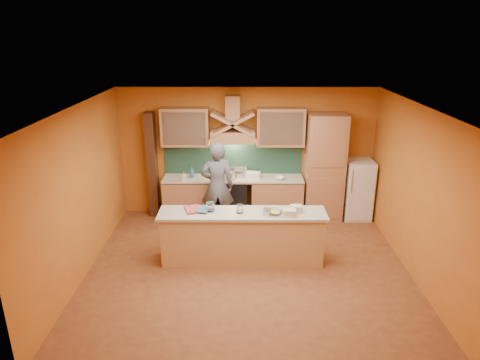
{
  "coord_description": "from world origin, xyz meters",
  "views": [
    {
      "loc": [
        -0.11,
        -6.47,
        3.92
      ],
      "look_at": [
        -0.14,
        0.9,
        1.32
      ],
      "focal_mm": 32.0,
      "sensor_mm": 36.0,
      "label": 1
    }
  ],
  "objects_px": {
    "kitchen_scale": "(267,212)",
    "mixing_bowl": "(274,212)",
    "person": "(217,186)",
    "fridge": "(358,189)",
    "stove": "(233,198)"
  },
  "relations": [
    {
      "from": "kitchen_scale",
      "to": "mixing_bowl",
      "type": "distance_m",
      "value": 0.14
    },
    {
      "from": "stove",
      "to": "mixing_bowl",
      "type": "distance_m",
      "value": 2.18
    },
    {
      "from": "stove",
      "to": "kitchen_scale",
      "type": "distance_m",
      "value": 2.18
    },
    {
      "from": "person",
      "to": "stove",
      "type": "bearing_deg",
      "value": -123.35
    },
    {
      "from": "fridge",
      "to": "person",
      "type": "xyz_separation_m",
      "value": [
        -3.01,
        -0.54,
        0.27
      ]
    },
    {
      "from": "fridge",
      "to": "mixing_bowl",
      "type": "relative_size",
      "value": 4.85
    },
    {
      "from": "stove",
      "to": "fridge",
      "type": "bearing_deg",
      "value": 0.0
    },
    {
      "from": "fridge",
      "to": "kitchen_scale",
      "type": "height_order",
      "value": "fridge"
    },
    {
      "from": "fridge",
      "to": "kitchen_scale",
      "type": "relative_size",
      "value": 11.54
    },
    {
      "from": "fridge",
      "to": "mixing_bowl",
      "type": "xyz_separation_m",
      "value": [
        -1.95,
        -1.97,
        0.33
      ]
    },
    {
      "from": "person",
      "to": "fridge",
      "type": "bearing_deg",
      "value": -173.45
    },
    {
      "from": "fridge",
      "to": "kitchen_scale",
      "type": "distance_m",
      "value": 2.92
    },
    {
      "from": "kitchen_scale",
      "to": "mixing_bowl",
      "type": "bearing_deg",
      "value": 39.75
    },
    {
      "from": "person",
      "to": "mixing_bowl",
      "type": "bearing_deg",
      "value": 122.76
    },
    {
      "from": "fridge",
      "to": "stove",
      "type": "bearing_deg",
      "value": 180.0
    }
  ]
}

